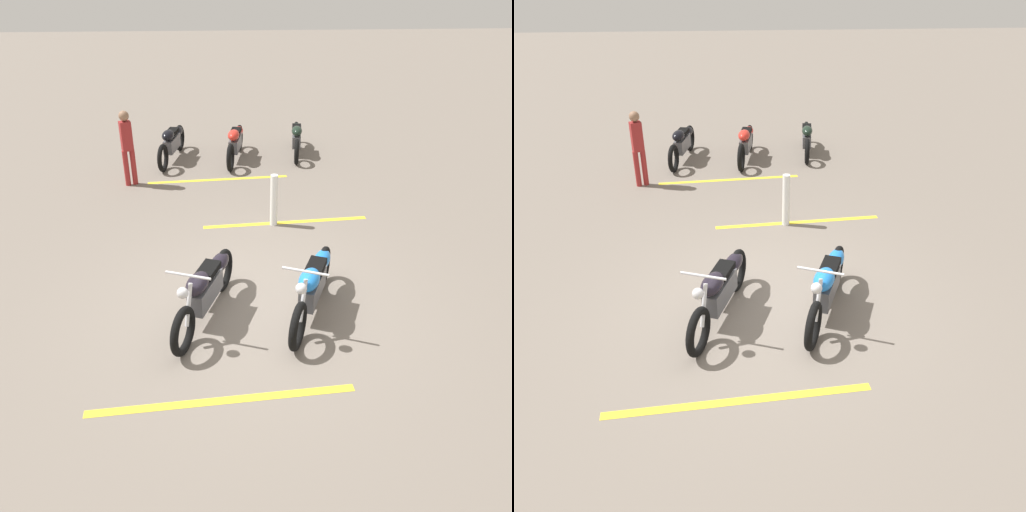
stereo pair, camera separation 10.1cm
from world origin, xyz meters
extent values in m
plane|color=slate|center=(0.00, 0.00, 0.00)|extent=(60.00, 60.00, 0.00)
torus|color=black|center=(-0.96, -0.47, 0.34)|extent=(0.66, 0.35, 0.67)
torus|color=black|center=(0.49, -1.05, 0.34)|extent=(0.66, 0.35, 0.67)
cube|color=#59595E|center=(-0.19, -0.78, 0.42)|extent=(0.86, 0.52, 0.32)
ellipsoid|color=blue|center=(-0.44, -0.68, 0.72)|extent=(0.59, 0.45, 0.24)
ellipsoid|color=blue|center=(0.34, -0.99, 0.56)|extent=(0.61, 0.43, 0.22)
cube|color=black|center=(-0.07, -0.83, 0.70)|extent=(0.50, 0.39, 0.09)
cylinder|color=silver|center=(-0.75, -0.56, 0.60)|extent=(0.27, 0.15, 0.56)
cylinder|color=silver|center=(-0.70, -0.58, 1.02)|extent=(0.26, 0.59, 0.04)
sphere|color=silver|center=(-0.89, -0.50, 0.88)|extent=(0.15, 0.15, 0.15)
cylinder|color=silver|center=(0.23, -0.80, 0.26)|extent=(0.68, 0.34, 0.09)
torus|color=black|center=(-0.97, 1.03, 0.34)|extent=(0.67, 0.33, 0.67)
torus|color=black|center=(0.50, 0.50, 0.34)|extent=(0.67, 0.33, 0.67)
cube|color=#59595E|center=(-0.19, 0.75, 0.42)|extent=(0.86, 0.49, 0.32)
ellipsoid|color=black|center=(-0.45, 0.84, 0.72)|extent=(0.58, 0.44, 0.24)
ellipsoid|color=black|center=(0.34, 0.55, 0.56)|extent=(0.61, 0.42, 0.22)
cube|color=black|center=(-0.07, 0.70, 0.70)|extent=(0.50, 0.37, 0.09)
cylinder|color=silver|center=(-0.76, 0.95, 0.60)|extent=(0.27, 0.14, 0.56)
cylinder|color=silver|center=(-0.71, 0.93, 1.02)|extent=(0.24, 0.60, 0.04)
sphere|color=silver|center=(-0.90, 1.00, 0.88)|extent=(0.15, 0.15, 0.15)
cylinder|color=silver|center=(0.23, 0.74, 0.26)|extent=(0.69, 0.32, 0.09)
torus|color=black|center=(5.92, -1.32, 0.31)|extent=(0.63, 0.17, 0.62)
torus|color=black|center=(7.36, -1.48, 0.31)|extent=(0.63, 0.17, 0.62)
cube|color=#59595E|center=(6.68, -1.40, 0.39)|extent=(0.80, 0.29, 0.30)
ellipsoid|color=black|center=(6.43, -1.37, 0.67)|extent=(0.51, 0.31, 0.22)
ellipsoid|color=black|center=(7.21, -1.46, 0.52)|extent=(0.54, 0.28, 0.20)
cube|color=black|center=(6.80, -1.42, 0.65)|extent=(0.43, 0.27, 0.08)
torus|color=black|center=(5.54, 0.30, 0.33)|extent=(0.66, 0.22, 0.66)
torus|color=black|center=(7.04, 0.04, 0.33)|extent=(0.66, 0.22, 0.66)
cube|color=#59595E|center=(6.34, 0.16, 0.41)|extent=(0.85, 0.35, 0.31)
ellipsoid|color=red|center=(6.08, 0.21, 0.70)|extent=(0.55, 0.36, 0.23)
ellipsoid|color=red|center=(6.89, 0.07, 0.55)|extent=(0.58, 0.32, 0.22)
cube|color=black|center=(6.46, 0.14, 0.69)|extent=(0.46, 0.30, 0.09)
torus|color=black|center=(5.61, 1.89, 0.33)|extent=(0.67, 0.23, 0.66)
torus|color=black|center=(7.11, 1.60, 0.33)|extent=(0.67, 0.23, 0.66)
cube|color=#59595E|center=(6.41, 1.73, 0.41)|extent=(0.85, 0.37, 0.31)
ellipsoid|color=black|center=(6.15, 1.78, 0.71)|extent=(0.55, 0.37, 0.24)
ellipsoid|color=black|center=(6.96, 1.63, 0.55)|extent=(0.58, 0.34, 0.22)
cube|color=black|center=(6.54, 1.71, 0.69)|extent=(0.47, 0.31, 0.09)
cylinder|color=maroon|center=(4.80, 2.61, 0.40)|extent=(0.12, 0.12, 0.80)
cylinder|color=maroon|center=(4.87, 2.46, 0.40)|extent=(0.12, 0.12, 0.80)
cube|color=maroon|center=(4.83, 2.54, 1.12)|extent=(0.26, 0.29, 0.63)
sphere|color=#8C664C|center=(4.83, 2.54, 1.55)|extent=(0.22, 0.22, 0.22)
cylinder|color=white|center=(2.66, -0.47, 0.51)|extent=(0.14, 0.14, 1.01)
cube|color=yellow|center=(-1.89, 0.53, 0.00)|extent=(0.37, 3.20, 0.01)
cube|color=yellow|center=(2.73, -0.72, 0.00)|extent=(0.37, 3.20, 0.01)
cube|color=yellow|center=(5.00, 0.60, 0.00)|extent=(0.37, 3.20, 0.01)
camera|label=1|loc=(-6.47, 0.40, 4.65)|focal=37.34mm
camera|label=2|loc=(-6.47, 0.50, 4.65)|focal=37.34mm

